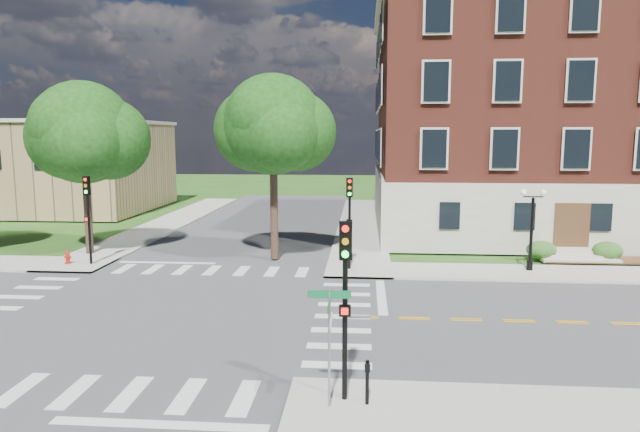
# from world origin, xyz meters

# --- Properties ---
(ground) EXTENTS (160.00, 160.00, 0.00)m
(ground) POSITION_xyz_m (0.00, 0.00, 0.00)
(ground) COLOR #284B15
(ground) RESTS_ON ground
(road_ew) EXTENTS (90.00, 12.00, 0.01)m
(road_ew) POSITION_xyz_m (0.00, 0.00, 0.01)
(road_ew) COLOR #3D3D3F
(road_ew) RESTS_ON ground
(road_ns) EXTENTS (12.00, 90.00, 0.01)m
(road_ns) POSITION_xyz_m (0.00, 0.00, 0.01)
(road_ns) COLOR #3D3D3F
(road_ns) RESTS_ON ground
(sidewalk_ne) EXTENTS (34.00, 34.00, 0.12)m
(sidewalk_ne) POSITION_xyz_m (15.38, 15.38, 0.06)
(sidewalk_ne) COLOR #9E9B93
(sidewalk_ne) RESTS_ON ground
(sidewalk_nw) EXTENTS (34.00, 34.00, 0.12)m
(sidewalk_nw) POSITION_xyz_m (-15.38, 15.38, 0.06)
(sidewalk_nw) COLOR #9E9B93
(sidewalk_nw) RESTS_ON ground
(crosswalk_east) EXTENTS (2.20, 10.20, 0.02)m
(crosswalk_east) POSITION_xyz_m (7.20, 0.00, 0.00)
(crosswalk_east) COLOR silver
(crosswalk_east) RESTS_ON ground
(stop_bar_east) EXTENTS (0.40, 5.50, 0.00)m
(stop_bar_east) POSITION_xyz_m (8.80, 3.00, 0.00)
(stop_bar_east) COLOR silver
(stop_bar_east) RESTS_ON ground
(main_building) EXTENTS (30.60, 22.40, 16.50)m
(main_building) POSITION_xyz_m (24.00, 21.99, 8.34)
(main_building) COLOR #A8A194
(main_building) RESTS_ON ground
(secondary_building) EXTENTS (20.40, 15.40, 8.30)m
(secondary_building) POSITION_xyz_m (-22.00, 30.00, 4.28)
(secondary_building) COLOR olive
(secondary_building) RESTS_ON ground
(tree_c) EXTENTS (5.94, 5.94, 10.10)m
(tree_c) POSITION_xyz_m (-8.31, 10.53, 7.23)
(tree_c) COLOR black
(tree_c) RESTS_ON ground
(tree_d) EXTENTS (5.57, 5.57, 10.35)m
(tree_d) POSITION_xyz_m (2.92, 9.89, 7.66)
(tree_d) COLOR black
(tree_d) RESTS_ON ground
(traffic_signal_se) EXTENTS (0.35, 0.39, 4.80)m
(traffic_signal_se) POSITION_xyz_m (7.53, -7.28, 3.19)
(traffic_signal_se) COLOR black
(traffic_signal_se) RESTS_ON ground
(traffic_signal_ne) EXTENTS (0.37, 0.42, 4.80)m
(traffic_signal_ne) POSITION_xyz_m (7.24, 7.73, 3.19)
(traffic_signal_ne) COLOR black
(traffic_signal_ne) RESTS_ON ground
(traffic_signal_nw) EXTENTS (0.37, 0.43, 4.80)m
(traffic_signal_nw) POSITION_xyz_m (-6.87, 7.73, 3.19)
(traffic_signal_nw) COLOR black
(traffic_signal_nw) RESTS_ON ground
(twin_lamp_west) EXTENTS (1.36, 0.36, 4.23)m
(twin_lamp_west) POSITION_xyz_m (16.64, 8.16, 2.52)
(twin_lamp_west) COLOR black
(twin_lamp_west) RESTS_ON ground
(street_sign_pole) EXTENTS (1.10, 1.10, 3.10)m
(street_sign_pole) POSITION_xyz_m (7.15, -7.71, 2.31)
(street_sign_pole) COLOR gray
(street_sign_pole) RESTS_ON ground
(push_button_post) EXTENTS (0.14, 0.21, 1.20)m
(push_button_post) POSITION_xyz_m (8.13, -7.54, 0.80)
(push_button_post) COLOR black
(push_button_post) RESTS_ON ground
(fire_hydrant) EXTENTS (0.35, 0.35, 0.75)m
(fire_hydrant) POSITION_xyz_m (-8.15, 7.66, 0.46)
(fire_hydrant) COLOR #A91D0D
(fire_hydrant) RESTS_ON ground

